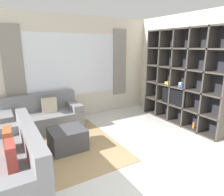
# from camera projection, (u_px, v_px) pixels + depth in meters

# --- Properties ---
(ground_plane) EXTENTS (16.00, 16.00, 0.00)m
(ground_plane) POSITION_uv_depth(u_px,v_px,m) (159.00, 186.00, 2.84)
(ground_plane) COLOR silver
(wall_back) EXTENTS (5.77, 0.11, 2.70)m
(wall_back) POSITION_uv_depth(u_px,v_px,m) (73.00, 68.00, 5.28)
(wall_back) COLOR beige
(wall_back) RESTS_ON ground_plane
(wall_right) EXTENTS (0.07, 4.51, 2.70)m
(wall_right) POSITION_uv_depth(u_px,v_px,m) (185.00, 70.00, 5.02)
(wall_right) COLOR beige
(wall_right) RESTS_ON ground_plane
(area_rug) EXTENTS (2.75, 2.33, 0.01)m
(area_rug) POSITION_uv_depth(u_px,v_px,m) (45.00, 152.00, 3.75)
(area_rug) COLOR tan
(area_rug) RESTS_ON ground_plane
(shelving_unit) EXTENTS (0.34, 2.31, 2.34)m
(shelving_unit) POSITION_uv_depth(u_px,v_px,m) (183.00, 79.00, 4.89)
(shelving_unit) COLOR #232328
(shelving_unit) RESTS_ON ground_plane
(couch_main) EXTENTS (1.74, 0.82, 0.82)m
(couch_main) POSITION_uv_depth(u_px,v_px,m) (43.00, 117.00, 4.70)
(couch_main) COLOR gray
(couch_main) RESTS_ON ground_plane
(couch_side) EXTENTS (0.82, 1.93, 0.82)m
(couch_side) POSITION_uv_depth(u_px,v_px,m) (13.00, 163.00, 2.88)
(couch_side) COLOR gray
(couch_side) RESTS_ON ground_plane
(ottoman) EXTENTS (0.65, 0.59, 0.42)m
(ottoman) POSITION_uv_depth(u_px,v_px,m) (67.00, 139.00, 3.82)
(ottoman) COLOR #47474C
(ottoman) RESTS_ON ground_plane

